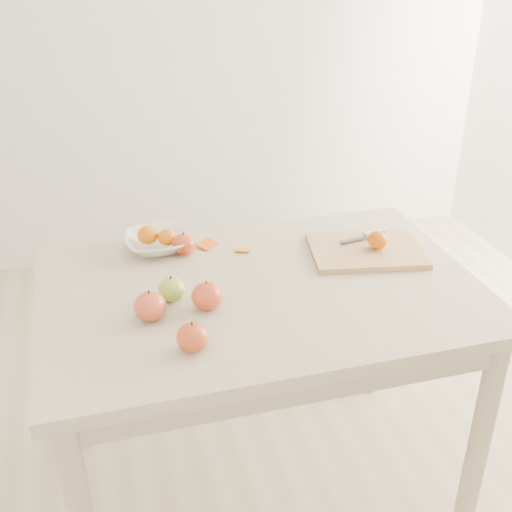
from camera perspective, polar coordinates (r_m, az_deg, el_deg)
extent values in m
plane|color=#C6B293|center=(2.25, 0.37, -19.44)|extent=(3.50, 3.50, 0.00)
cube|color=#C4B094|center=(1.78, 0.44, -3.29)|extent=(1.20, 0.80, 0.04)
cylinder|color=#BCAA8E|center=(2.22, -15.83, -9.03)|extent=(0.06, 0.06, 0.71)
cylinder|color=#BCAA8E|center=(2.42, 10.55, -5.02)|extent=(0.06, 0.06, 0.71)
cylinder|color=#BCAA8E|center=(1.97, 19.25, -15.28)|extent=(0.06, 0.06, 0.71)
cube|color=tan|center=(1.97, 9.76, 0.49)|extent=(0.37, 0.30, 0.02)
ellipsoid|color=#CA4C07|center=(1.95, 10.77, 1.41)|extent=(0.06, 0.06, 0.05)
imported|color=white|center=(1.98, -8.79, 1.21)|extent=(0.19, 0.19, 0.05)
ellipsoid|color=#CB6107|center=(1.97, -9.60, 1.87)|extent=(0.06, 0.06, 0.06)
ellipsoid|color=#D26507|center=(1.96, -7.91, 1.67)|extent=(0.06, 0.06, 0.05)
cube|color=#D64B0F|center=(1.99, -4.33, 0.94)|extent=(0.07, 0.07, 0.01)
cube|color=orange|center=(1.96, -1.18, 0.52)|extent=(0.05, 0.05, 0.01)
cube|color=silver|center=(2.04, 10.46, 2.03)|extent=(0.08, 0.03, 0.01)
cube|color=#373A3F|center=(1.99, 8.71, 1.45)|extent=(0.10, 0.03, 0.00)
ellipsoid|color=#759F1F|center=(1.71, -7.51, -2.95)|extent=(0.07, 0.07, 0.06)
ellipsoid|color=maroon|center=(1.51, -5.66, -7.20)|extent=(0.08, 0.08, 0.07)
ellipsoid|color=#A51D0F|center=(1.94, -6.42, 1.03)|extent=(0.07, 0.07, 0.06)
ellipsoid|color=maroon|center=(1.66, -4.37, -3.58)|extent=(0.08, 0.08, 0.07)
ellipsoid|color=#9F0D19|center=(1.63, -9.41, -4.43)|extent=(0.08, 0.08, 0.07)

